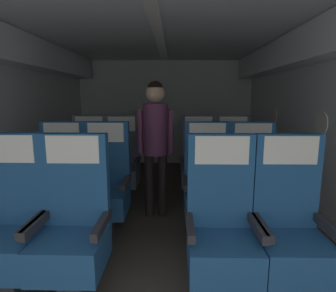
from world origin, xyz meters
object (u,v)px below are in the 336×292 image
at_px(seat_a_right_window, 221,232).
at_px(seat_c_left_aisle, 122,165).
at_px(flight_attendant, 156,135).
at_px(seat_a_left_window, 8,229).
at_px(seat_b_right_window, 207,188).
at_px(seat_b_left_window, 62,187).
at_px(seat_c_left_window, 89,165).
at_px(seat_b_right_aisle, 253,188).
at_px(seat_c_right_aisle, 233,166).
at_px(seat_b_left_aisle, 106,187).
at_px(seat_a_right_aisle, 290,232).
at_px(seat_a_left_aisle, 73,230).
at_px(seat_c_right_window, 198,165).

bearing_deg(seat_a_right_window, seat_c_left_aisle, 119.41).
distance_m(seat_a_right_window, flight_attendant, 1.56).
height_order(seat_a_left_window, flight_attendant, flight_attendant).
height_order(seat_b_right_window, seat_c_left_aisle, same).
xyz_separation_m(seat_a_left_window, seat_a_right_window, (1.52, -0.02, 0.00)).
bearing_deg(seat_b_left_window, seat_c_left_window, 90.18).
relative_size(seat_b_right_aisle, seat_c_right_aisle, 1.00).
xyz_separation_m(seat_b_left_aisle, seat_b_right_aisle, (1.53, -0.01, 0.00)).
bearing_deg(flight_attendant, seat_b_right_aisle, 145.12).
height_order(seat_a_left_window, seat_a_right_aisle, same).
bearing_deg(seat_c_left_window, flight_attendant, -28.67).
relative_size(seat_b_left_aisle, seat_c_right_aisle, 1.00).
bearing_deg(seat_a_left_aisle, seat_a_right_window, -0.29).
xyz_separation_m(seat_a_left_window, seat_a_left_aisle, (0.47, -0.01, 0.00)).
bearing_deg(seat_b_right_window, seat_a_right_window, -90.74).
xyz_separation_m(seat_c_left_aisle, flight_attendant, (0.51, -0.51, 0.50)).
bearing_deg(seat_c_right_window, seat_a_right_aisle, -75.87).
xyz_separation_m(seat_a_right_window, flight_attendant, (-0.55, 1.37, 0.50)).
xyz_separation_m(seat_c_right_window, flight_attendant, (-0.55, -0.53, 0.50)).
bearing_deg(seat_b_right_window, seat_c_left_window, 148.23).
bearing_deg(seat_c_right_aisle, seat_c_right_window, 177.69).
relative_size(seat_b_right_aisle, seat_c_left_aisle, 1.00).
bearing_deg(seat_c_left_aisle, seat_a_left_aisle, -89.76).
height_order(seat_a_left_window, seat_b_left_window, same).
distance_m(seat_c_left_window, seat_c_left_aisle, 0.46).
bearing_deg(seat_b_left_aisle, seat_b_right_window, 0.54).
bearing_deg(seat_b_left_aisle, seat_a_left_aisle, -90.20).
bearing_deg(seat_b_right_window, flight_attendant, 143.33).
xyz_separation_m(seat_b_right_window, flight_attendant, (-0.56, 0.42, 0.50)).
height_order(seat_b_left_aisle, seat_b_right_aisle, same).
bearing_deg(seat_c_left_aisle, seat_b_left_window, -116.14).
distance_m(seat_b_left_aisle, seat_b_right_window, 1.06).
height_order(seat_c_right_window, flight_attendant, flight_attendant).
relative_size(seat_a_right_aisle, seat_b_right_window, 1.00).
xyz_separation_m(seat_b_right_window, seat_c_right_aisle, (0.47, 0.93, 0.00)).
height_order(seat_a_right_aisle, seat_a_right_window, same).
distance_m(seat_a_left_aisle, seat_b_right_aisle, 1.79).
bearing_deg(seat_b_right_window, seat_b_left_window, -179.89).
relative_size(seat_b_left_aisle, seat_c_left_window, 1.00).
bearing_deg(flight_attendant, seat_a_right_aisle, 115.16).
relative_size(seat_a_right_aisle, seat_c_right_window, 1.00).
bearing_deg(seat_a_left_window, seat_c_right_window, 50.95).
xyz_separation_m(seat_a_left_aisle, seat_c_left_window, (-0.47, 1.90, 0.00)).
bearing_deg(seat_a_right_window, seat_b_left_aisle, 138.06).
bearing_deg(flight_attendant, seat_c_left_aisle, -56.94).
distance_m(seat_c_left_aisle, flight_attendant, 0.88).
distance_m(seat_a_left_window, seat_c_left_window, 1.88).
height_order(seat_a_left_window, seat_c_right_window, same).
height_order(seat_c_left_aisle, seat_c_right_aisle, same).
bearing_deg(seat_b_left_window, seat_b_right_aisle, -0.39).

